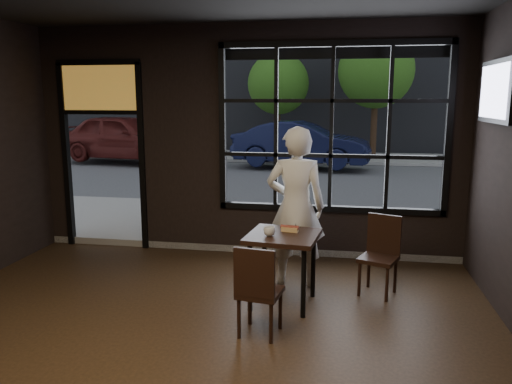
% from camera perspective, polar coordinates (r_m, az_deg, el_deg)
% --- Properties ---
extents(window_frame, '(3.06, 0.12, 2.28)m').
position_cam_1_polar(window_frame, '(6.81, 8.61, 7.18)').
color(window_frame, black).
rests_on(window_frame, ground).
extents(stained_transom, '(1.20, 0.06, 0.70)m').
position_cam_1_polar(stained_transom, '(7.63, -17.41, 11.33)').
color(stained_transom, orange).
rests_on(stained_transom, ground).
extents(street_asphalt, '(60.00, 41.00, 0.04)m').
position_cam_1_polar(street_asphalt, '(27.42, 7.09, 6.01)').
color(street_asphalt, '#545456').
rests_on(street_asphalt, ground).
extents(cafe_table, '(0.81, 0.81, 0.79)m').
position_cam_1_polar(cafe_table, '(5.44, 3.07, -8.77)').
color(cafe_table, black).
rests_on(cafe_table, floor).
extents(chair_near, '(0.44, 0.44, 0.89)m').
position_cam_1_polar(chair_near, '(4.76, 0.47, -11.04)').
color(chair_near, black).
rests_on(chair_near, floor).
extents(chair_window, '(0.50, 0.50, 0.90)m').
position_cam_1_polar(chair_window, '(5.83, 13.82, -7.15)').
color(chair_window, black).
rests_on(chair_window, floor).
extents(man, '(0.72, 0.49, 1.89)m').
position_cam_1_polar(man, '(5.86, 4.56, -1.74)').
color(man, silver).
rests_on(man, floor).
extents(hotdog, '(0.21, 0.11, 0.06)m').
position_cam_1_polar(hotdog, '(5.41, 3.88, -4.23)').
color(hotdog, tan).
rests_on(hotdog, cafe_table).
extents(cup, '(0.16, 0.16, 0.10)m').
position_cam_1_polar(cup, '(5.23, 1.54, -4.52)').
color(cup, silver).
rests_on(cup, cafe_table).
extents(tv, '(0.13, 1.11, 0.65)m').
position_cam_1_polar(tv, '(5.83, 25.97, 10.29)').
color(tv, black).
rests_on(tv, wall_right).
extents(navy_car, '(4.35, 1.97, 1.39)m').
position_cam_1_polar(navy_car, '(15.62, 5.21, 5.51)').
color(navy_car, black).
rests_on(navy_car, street_asphalt).
extents(maroon_car, '(4.85, 2.55, 1.57)m').
position_cam_1_polar(maroon_car, '(17.49, -14.75, 6.06)').
color(maroon_car, '#551915').
rests_on(maroon_car, street_asphalt).
extents(tree_left, '(2.24, 2.24, 3.83)m').
position_cam_1_polar(tree_left, '(18.69, 2.56, 12.24)').
color(tree_left, '#332114').
rests_on(tree_left, street_asphalt).
extents(tree_right, '(2.58, 2.58, 4.40)m').
position_cam_1_polar(tree_right, '(17.99, 13.57, 13.31)').
color(tree_right, '#332114').
rests_on(tree_right, street_asphalt).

